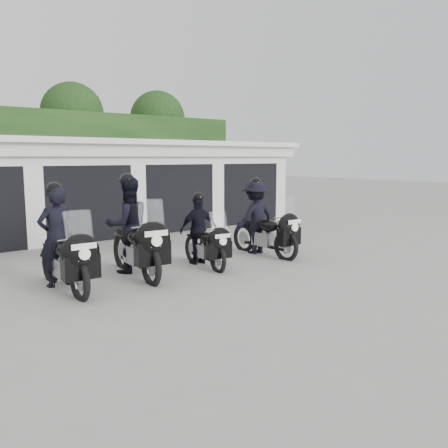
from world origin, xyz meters
TOP-DOWN VIEW (x-y plane):
  - ground at (0.00, 0.00)m, footprint 80.00×80.00m
  - garage_block at (-0.00, 8.06)m, footprint 16.40×6.80m
  - background_vegetation at (0.37, 12.92)m, footprint 20.00×3.90m
  - police_bike_a at (-2.46, 1.04)m, footprint 0.73×2.34m
  - police_bike_b at (-0.91, 1.29)m, footprint 1.08×2.48m
  - police_bike_c at (0.72, 1.06)m, footprint 1.00×1.94m
  - police_bike_d at (2.59, 1.12)m, footprint 1.19×2.28m

SIDE VIEW (x-z plane):
  - ground at x=0.00m, z-range 0.00..0.00m
  - police_bike_c at x=0.72m, z-range -0.13..1.57m
  - police_bike_a at x=-2.46m, z-range -0.21..1.83m
  - police_bike_d at x=2.59m, z-range -0.15..1.84m
  - police_bike_b at x=-0.91m, z-range -0.17..2.00m
  - garage_block at x=0.00m, z-range -0.06..2.90m
  - background_vegetation at x=0.37m, z-range -0.13..5.67m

